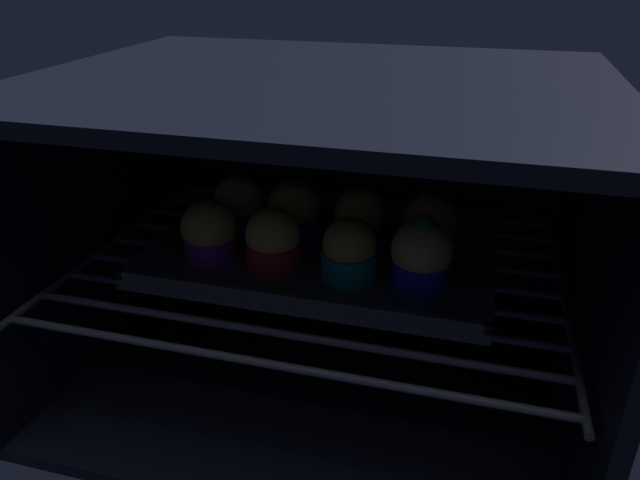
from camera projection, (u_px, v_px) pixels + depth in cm
name	position (u px, v px, depth cm)	size (l,w,h in cm)	color
oven_cavity	(329.00, 225.00, 72.27)	(59.00, 47.00, 37.00)	black
oven_rack	(320.00, 266.00, 70.08)	(54.80, 42.00, 0.80)	#444756
baking_tray	(320.00, 258.00, 69.54)	(39.04, 23.10, 2.20)	#4C4C51
muffin_row0_col0	(210.00, 232.00, 67.25)	(6.35, 6.35, 7.34)	#7A238C
muffin_row0_col1	(273.00, 240.00, 65.27)	(5.98, 5.98, 7.00)	red
muffin_row0_col2	(349.00, 250.00, 63.18)	(5.96, 5.96, 6.80)	#0C8C84
muffin_row0_col3	(421.00, 256.00, 61.64)	(6.38, 6.38, 7.86)	#1928B7
muffin_row1_col0	(239.00, 206.00, 74.19)	(6.19, 6.19, 6.95)	#7A238C
muffin_row1_col1	(294.00, 211.00, 72.10)	(6.38, 6.38, 7.69)	#1928B7
muffin_row1_col2	(360.00, 218.00, 70.63)	(6.15, 6.15, 6.93)	#1928B7
muffin_row1_col3	(430.00, 226.00, 68.31)	(6.08, 6.08, 7.24)	#7A238C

